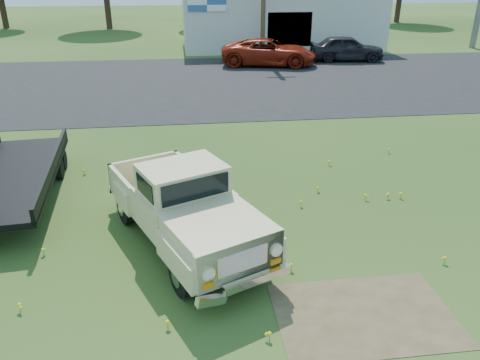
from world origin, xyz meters
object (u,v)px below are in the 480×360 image
at_px(dark_sedan, 346,48).
at_px(flatbed_trailer, 13,172).
at_px(red_pickup, 269,52).
at_px(vintage_pickup_truck, 184,206).

bearing_deg(dark_sedan, flatbed_trailer, 147.85).
xyz_separation_m(red_pickup, dark_sedan, (5.09, 0.85, 0.00)).
distance_m(vintage_pickup_truck, flatbed_trailer, 4.87).
xyz_separation_m(vintage_pickup_truck, red_pickup, (5.35, 19.46, -0.13)).
relative_size(vintage_pickup_truck, flatbed_trailer, 0.86).
height_order(flatbed_trailer, dark_sedan, flatbed_trailer).
bearing_deg(vintage_pickup_truck, flatbed_trailer, 124.62).
distance_m(flatbed_trailer, red_pickup, 19.41).
bearing_deg(dark_sedan, red_pickup, 106.74).
relative_size(flatbed_trailer, dark_sedan, 1.28).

